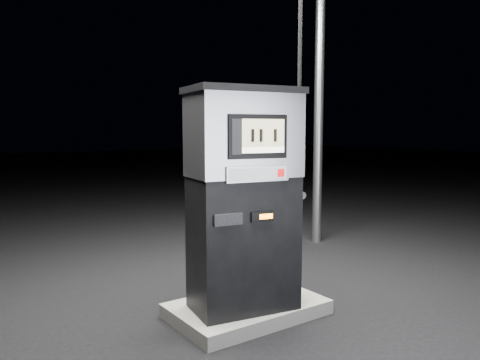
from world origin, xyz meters
TOP-DOWN VIEW (x-y plane):
  - ground at (0.00, 0.00)m, footprint 80.00×80.00m
  - pump_island at (0.00, 0.00)m, footprint 1.60×1.00m
  - fuel_dispenser at (-0.12, -0.10)m, footprint 1.30×0.85m
  - bollard_left at (-0.56, -0.05)m, footprint 0.13×0.13m
  - bollard_right at (0.56, -0.11)m, footprint 0.16×0.16m

SIDE VIEW (x-z plane):
  - ground at x=0.00m, z-range 0.00..0.00m
  - pump_island at x=0.00m, z-range 0.00..0.15m
  - bollard_right at x=0.56m, z-range 0.15..1.09m
  - bollard_left at x=-0.56m, z-range 0.15..1.10m
  - fuel_dispenser at x=-0.12m, z-range -1.04..3.66m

